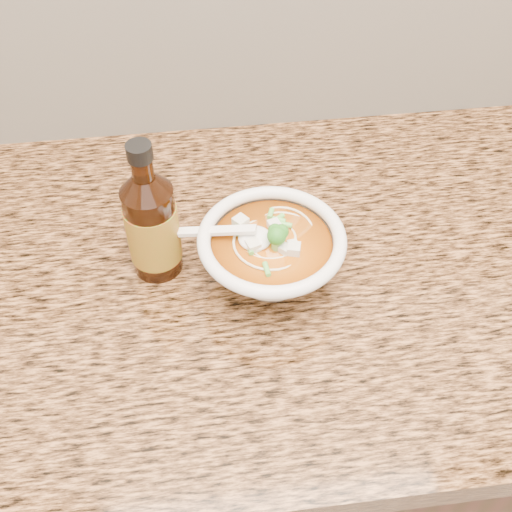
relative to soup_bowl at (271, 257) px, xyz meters
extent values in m
cube|color=#35200F|center=(0.08, 0.03, -0.51)|extent=(4.00, 0.65, 0.86)
cube|color=#A76D3D|center=(0.08, 0.03, -0.06)|extent=(4.00, 0.68, 0.04)
cylinder|color=white|center=(0.00, 0.00, -0.04)|extent=(0.08, 0.08, 0.01)
torus|color=white|center=(0.00, 0.00, 0.03)|extent=(0.19, 0.19, 0.02)
torus|color=beige|center=(0.00, 0.00, 0.03)|extent=(0.06, 0.06, 0.00)
torus|color=beige|center=(-0.01, -0.01, 0.03)|extent=(0.10, 0.10, 0.00)
torus|color=beige|center=(-0.01, 0.01, 0.02)|extent=(0.08, 0.08, 0.00)
torus|color=beige|center=(0.01, -0.02, 0.02)|extent=(0.07, 0.07, 0.00)
torus|color=beige|center=(0.01, 0.01, 0.02)|extent=(0.10, 0.10, 0.00)
torus|color=beige|center=(-0.01, -0.02, 0.02)|extent=(0.11, 0.11, 0.00)
torus|color=beige|center=(0.01, 0.00, 0.02)|extent=(0.07, 0.07, 0.00)
torus|color=beige|center=(0.01, 0.00, 0.02)|extent=(0.07, 0.07, 0.00)
cube|color=silver|center=(-0.03, 0.00, 0.03)|extent=(0.02, 0.02, 0.01)
cube|color=silver|center=(0.00, 0.04, 0.03)|extent=(0.02, 0.02, 0.01)
cube|color=silver|center=(-0.03, -0.02, 0.03)|extent=(0.02, 0.02, 0.01)
cube|color=silver|center=(0.05, 0.00, 0.03)|extent=(0.02, 0.02, 0.02)
cube|color=silver|center=(0.05, 0.03, 0.03)|extent=(0.02, 0.02, 0.01)
cube|color=silver|center=(-0.03, 0.01, 0.03)|extent=(0.02, 0.02, 0.02)
ellipsoid|color=#196014|center=(0.01, -0.01, 0.05)|extent=(0.03, 0.03, 0.03)
cylinder|color=#65CB4E|center=(-0.02, -0.03, 0.03)|extent=(0.02, 0.01, 0.01)
cylinder|color=#65CB4E|center=(-0.02, -0.04, 0.03)|extent=(0.02, 0.02, 0.01)
cylinder|color=#65CB4E|center=(-0.01, -0.03, 0.03)|extent=(0.02, 0.02, 0.01)
cylinder|color=#65CB4E|center=(-0.03, 0.01, 0.03)|extent=(0.02, 0.02, 0.01)
cylinder|color=#65CB4E|center=(-0.01, -0.04, 0.03)|extent=(0.01, 0.02, 0.01)
cylinder|color=#65CB4E|center=(-0.05, -0.01, 0.03)|extent=(0.02, 0.02, 0.01)
cylinder|color=#65CB4E|center=(-0.04, -0.03, 0.03)|extent=(0.02, 0.02, 0.01)
ellipsoid|color=white|center=(-0.02, 0.01, 0.03)|extent=(0.04, 0.04, 0.02)
cube|color=white|center=(-0.07, 0.02, 0.04)|extent=(0.10, 0.04, 0.03)
cylinder|color=#321506|center=(-0.15, 0.04, 0.02)|extent=(0.07, 0.07, 0.14)
cylinder|color=#321506|center=(-0.15, 0.04, 0.13)|extent=(0.03, 0.03, 0.03)
cylinder|color=black|center=(-0.15, 0.04, 0.15)|extent=(0.03, 0.03, 0.02)
cylinder|color=red|center=(-0.15, 0.04, 0.02)|extent=(0.07, 0.07, 0.08)
camera|label=1|loc=(-0.09, -0.54, 0.62)|focal=45.00mm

